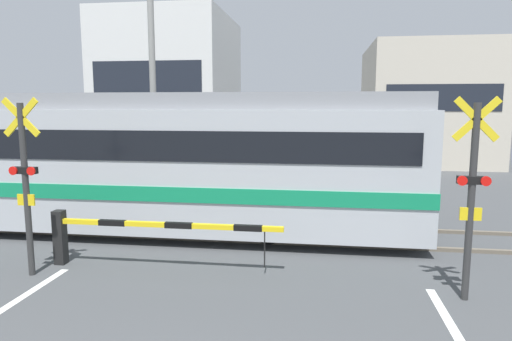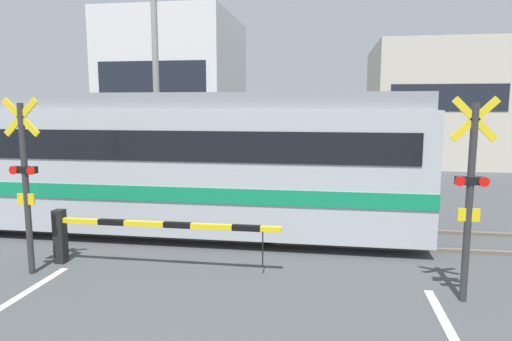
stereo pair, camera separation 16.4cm
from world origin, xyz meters
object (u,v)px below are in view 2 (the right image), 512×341
(crossing_barrier_near, at_px, (120,230))
(commuter_train, at_px, (51,156))
(crossing_signal_right, at_px, (470,191))
(pedestrian, at_px, (319,172))
(crossing_barrier_far, at_px, (352,188))
(crossing_signal_left, at_px, (25,179))

(crossing_barrier_near, bearing_deg, commuter_train, 139.58)
(crossing_signal_right, bearing_deg, pedestrian, 108.20)
(crossing_barrier_near, bearing_deg, crossing_barrier_far, 48.75)
(crossing_barrier_near, distance_m, pedestrian, 7.64)
(commuter_train, relative_size, crossing_signal_right, 5.67)
(crossing_barrier_near, bearing_deg, pedestrian, 62.24)
(pedestrian, bearing_deg, crossing_barrier_far, -57.75)
(crossing_signal_right, bearing_deg, crossing_barrier_near, 174.08)
(pedestrian, bearing_deg, crossing_signal_right, -71.80)
(crossing_barrier_near, xyz_separation_m, crossing_signal_left, (-1.43, -0.62, 1.04))
(commuter_train, distance_m, crossing_barrier_far, 8.06)
(crossing_barrier_far, height_order, crossing_signal_right, crossing_signal_right)
(commuter_train, distance_m, pedestrian, 7.83)
(pedestrian, bearing_deg, crossing_signal_left, -124.08)
(crossing_signal_left, xyz_separation_m, pedestrian, (4.99, 7.37, -0.85))
(crossing_signal_left, relative_size, crossing_signal_right, 1.00)
(crossing_signal_left, distance_m, pedestrian, 8.94)
(crossing_barrier_far, distance_m, crossing_signal_right, 6.07)
(crossing_signal_right, bearing_deg, commuter_train, 160.54)
(crossing_barrier_far, xyz_separation_m, pedestrian, (-0.99, 1.57, 0.20))
(commuter_train, xyz_separation_m, pedestrian, (6.55, 4.20, -0.87))
(crossing_signal_left, bearing_deg, crossing_barrier_near, 23.38)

